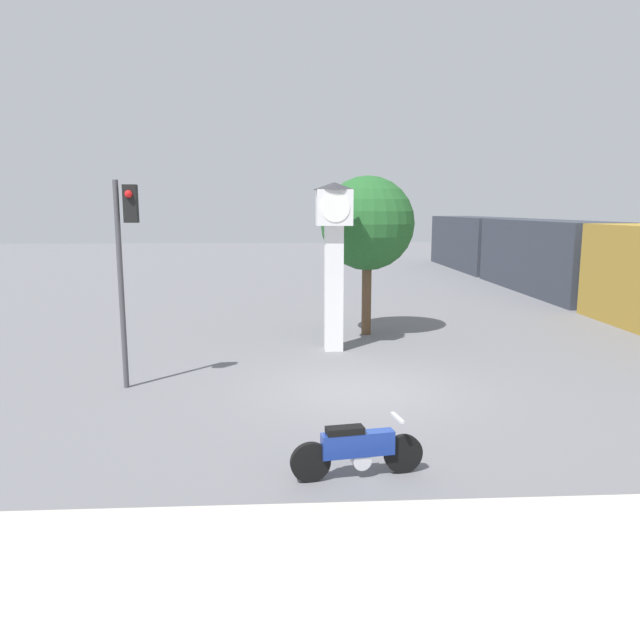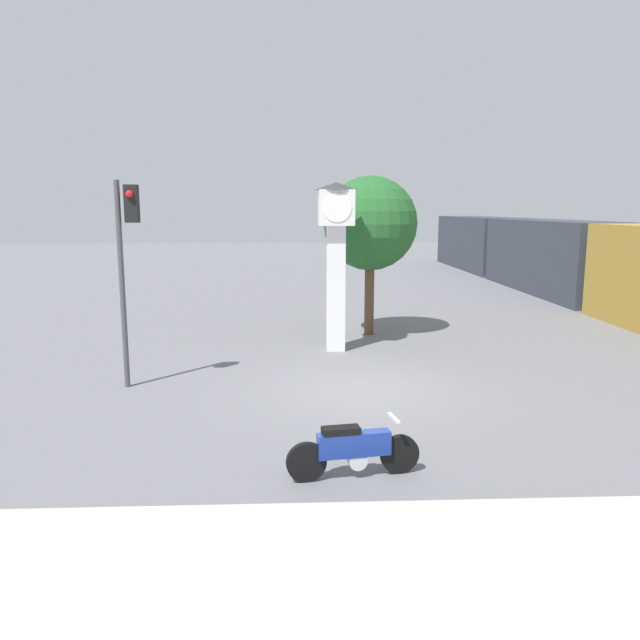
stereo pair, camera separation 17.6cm
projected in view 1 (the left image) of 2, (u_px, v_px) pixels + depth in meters
The scene contains 6 objects.
ground_plane at pixel (362, 391), 13.67m from camera, with size 120.00×120.00×0.00m, color slate.
motorcycle at pixel (357, 449), 9.22m from camera, with size 2.02×0.54×0.90m.
clock_tower at pixel (334, 241), 17.12m from camera, with size 1.15×1.15×4.65m.
freight_train at pixel (547, 256), 29.80m from camera, with size 2.80×35.29×3.40m.
traffic_light at pixel (125, 248), 13.41m from camera, with size 0.50×0.35×4.55m.
street_tree at pixel (367, 224), 19.25m from camera, with size 2.90×2.90×4.94m.
Camera 1 is at (-1.68, -13.11, 3.95)m, focal length 35.00 mm.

